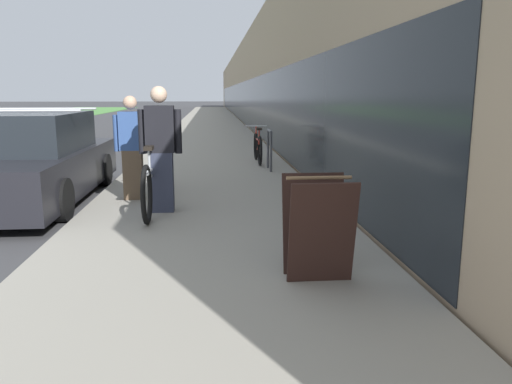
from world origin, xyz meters
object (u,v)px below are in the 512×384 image
at_px(parked_sedan_curbside, 30,162).
at_px(person_rider, 161,150).
at_px(sandwich_board_sign, 318,227).
at_px(person_bystander, 132,148).
at_px(bike_rack_hoop, 269,146).
at_px(tandem_bicycle, 156,178).
at_px(cruiser_bike_nearest, 258,147).

bearing_deg(parked_sedan_curbside, person_rider, -32.86).
relative_size(person_rider, sandwich_board_sign, 1.87).
distance_m(person_rider, person_bystander, 1.01).
relative_size(bike_rack_hoop, parked_sedan_curbside, 0.18).
height_order(tandem_bicycle, parked_sedan_curbside, parked_sedan_curbside).
relative_size(person_bystander, cruiser_bike_nearest, 0.93).
bearing_deg(parked_sedan_curbside, cruiser_bike_nearest, 40.29).
bearing_deg(sandwich_board_sign, person_bystander, 120.70).
height_order(tandem_bicycle, bike_rack_hoop, tandem_bicycle).
distance_m(person_rider, bike_rack_hoop, 4.10).
height_order(tandem_bicycle, person_bystander, person_bystander).
bearing_deg(cruiser_bike_nearest, sandwich_board_sign, -91.32).
bearing_deg(sandwich_board_sign, parked_sedan_curbside, 132.85).
bearing_deg(tandem_bicycle, bike_rack_hoop, 58.27).
bearing_deg(cruiser_bike_nearest, parked_sedan_curbside, -139.71).
bearing_deg(parked_sedan_curbside, sandwich_board_sign, -47.15).
bearing_deg(tandem_bicycle, sandwich_board_sign, -60.65).
bearing_deg(person_rider, tandem_bicycle, 107.95).
xyz_separation_m(bike_rack_hoop, cruiser_bike_nearest, (-0.14, 1.14, -0.16)).
bearing_deg(person_bystander, tandem_bicycle, -51.85).
distance_m(tandem_bicycle, sandwich_board_sign, 3.47).
bearing_deg(bike_rack_hoop, person_rider, -117.55).
bearing_deg(person_rider, sandwich_board_sign, -59.22).
relative_size(bike_rack_hoop, cruiser_bike_nearest, 0.51).
xyz_separation_m(bike_rack_hoop, parked_sedan_curbside, (-4.09, -2.20, 0.00)).
height_order(person_rider, person_bystander, person_rider).
height_order(sandwich_board_sign, parked_sedan_curbside, parked_sedan_curbside).
bearing_deg(person_bystander, sandwich_board_sign, -59.30).
xyz_separation_m(person_rider, sandwich_board_sign, (1.58, -2.65, -0.39)).
relative_size(person_rider, person_bystander, 1.08).
relative_size(cruiser_bike_nearest, parked_sedan_curbside, 0.36).
distance_m(person_bystander, bike_rack_hoop, 3.66).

